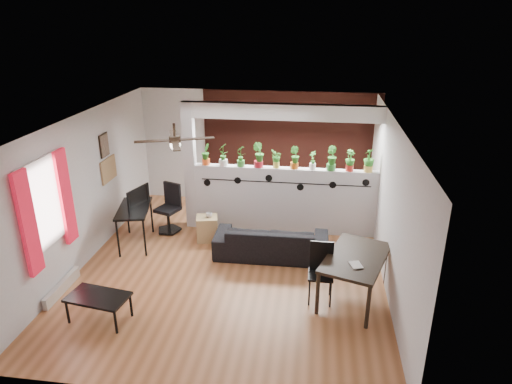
{
  "coord_description": "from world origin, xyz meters",
  "views": [
    {
      "loc": [
        1.37,
        -6.93,
        4.19
      ],
      "look_at": [
        0.35,
        0.6,
        1.18
      ],
      "focal_mm": 32.0,
      "sensor_mm": 36.0,
      "label": 1
    }
  ],
  "objects_px": {
    "computer_desk": "(134,211)",
    "office_chair": "(170,211)",
    "potted_plant_4": "(276,158)",
    "potted_plant_5": "(295,157)",
    "potted_plant_2": "(241,155)",
    "cube_shelf": "(207,228)",
    "folding_chair": "(321,266)",
    "potted_plant_7": "(332,158)",
    "dining_table": "(356,261)",
    "potted_plant_8": "(350,160)",
    "potted_plant_3": "(258,154)",
    "cup": "(209,215)",
    "potted_plant_0": "(206,154)",
    "potted_plant_1": "(223,153)",
    "potted_plant_9": "(369,160)",
    "sofa": "(271,241)",
    "coffee_table": "(98,298)",
    "ceiling_fan": "(175,141)",
    "potted_plant_6": "(313,160)"
  },
  "relations": [
    {
      "from": "computer_desk",
      "to": "office_chair",
      "type": "relative_size",
      "value": 1.17
    },
    {
      "from": "potted_plant_4",
      "to": "potted_plant_5",
      "type": "bearing_deg",
      "value": 0.0
    },
    {
      "from": "potted_plant_2",
      "to": "cube_shelf",
      "type": "bearing_deg",
      "value": -132.93
    },
    {
      "from": "folding_chair",
      "to": "potted_plant_7",
      "type": "bearing_deg",
      "value": 86.59
    },
    {
      "from": "dining_table",
      "to": "potted_plant_8",
      "type": "bearing_deg",
      "value": 90.82
    },
    {
      "from": "potted_plant_3",
      "to": "folding_chair",
      "type": "xyz_separation_m",
      "value": [
        1.27,
        -2.27,
        -1.05
      ]
    },
    {
      "from": "cup",
      "to": "dining_table",
      "type": "xyz_separation_m",
      "value": [
        2.66,
        -1.6,
        0.12
      ]
    },
    {
      "from": "potted_plant_0",
      "to": "potted_plant_1",
      "type": "relative_size",
      "value": 0.92
    },
    {
      "from": "potted_plant_5",
      "to": "cube_shelf",
      "type": "xyz_separation_m",
      "value": [
        -1.63,
        -0.62,
        -1.33
      ]
    },
    {
      "from": "potted_plant_1",
      "to": "potted_plant_3",
      "type": "xyz_separation_m",
      "value": [
        0.7,
        0.0,
        0.01
      ]
    },
    {
      "from": "cup",
      "to": "potted_plant_3",
      "type": "bearing_deg",
      "value": 35.21
    },
    {
      "from": "potted_plant_2",
      "to": "folding_chair",
      "type": "height_order",
      "value": "potted_plant_2"
    },
    {
      "from": "potted_plant_9",
      "to": "sofa",
      "type": "distance_m",
      "value": 2.41
    },
    {
      "from": "potted_plant_2",
      "to": "potted_plant_8",
      "type": "relative_size",
      "value": 1.02
    },
    {
      "from": "potted_plant_3",
      "to": "potted_plant_9",
      "type": "distance_m",
      "value": 2.11
    },
    {
      "from": "potted_plant_0",
      "to": "dining_table",
      "type": "bearing_deg",
      "value": -38.05
    },
    {
      "from": "potted_plant_8",
      "to": "folding_chair",
      "type": "distance_m",
      "value": 2.53
    },
    {
      "from": "computer_desk",
      "to": "folding_chair",
      "type": "relative_size",
      "value": 1.23
    },
    {
      "from": "cube_shelf",
      "to": "folding_chair",
      "type": "distance_m",
      "value": 2.76
    },
    {
      "from": "potted_plant_3",
      "to": "coffee_table",
      "type": "relative_size",
      "value": 0.52
    },
    {
      "from": "potted_plant_1",
      "to": "potted_plant_2",
      "type": "relative_size",
      "value": 1.1
    },
    {
      "from": "cup",
      "to": "potted_plant_9",
      "type": "bearing_deg",
      "value": 11.71
    },
    {
      "from": "dining_table",
      "to": "coffee_table",
      "type": "bearing_deg",
      "value": -164.06
    },
    {
      "from": "computer_desk",
      "to": "coffee_table",
      "type": "height_order",
      "value": "computer_desk"
    },
    {
      "from": "potted_plant_1",
      "to": "office_chair",
      "type": "bearing_deg",
      "value": -163.34
    },
    {
      "from": "potted_plant_3",
      "to": "sofa",
      "type": "distance_m",
      "value": 1.73
    },
    {
      "from": "potted_plant_2",
      "to": "computer_desk",
      "type": "relative_size",
      "value": 0.37
    },
    {
      "from": "dining_table",
      "to": "potted_plant_3",
      "type": "bearing_deg",
      "value": 128.8
    },
    {
      "from": "potted_plant_3",
      "to": "folding_chair",
      "type": "distance_m",
      "value": 2.8
    },
    {
      "from": "ceiling_fan",
      "to": "cup",
      "type": "relative_size",
      "value": 10.06
    },
    {
      "from": "sofa",
      "to": "folding_chair",
      "type": "relative_size",
      "value": 2.09
    },
    {
      "from": "potted_plant_2",
      "to": "folding_chair",
      "type": "relative_size",
      "value": 0.45
    },
    {
      "from": "potted_plant_3",
      "to": "cup",
      "type": "xyz_separation_m",
      "value": [
        -0.88,
        -0.62,
        -1.07
      ]
    },
    {
      "from": "ceiling_fan",
      "to": "potted_plant_6",
      "type": "xyz_separation_m",
      "value": [
        2.13,
        1.8,
        -0.77
      ]
    },
    {
      "from": "potted_plant_7",
      "to": "cup",
      "type": "distance_m",
      "value": 2.59
    },
    {
      "from": "potted_plant_3",
      "to": "sofa",
      "type": "bearing_deg",
      "value": -70.41
    },
    {
      "from": "potted_plant_5",
      "to": "sofa",
      "type": "xyz_separation_m",
      "value": [
        -0.33,
        -1.06,
        -1.29
      ]
    },
    {
      "from": "potted_plant_7",
      "to": "office_chair",
      "type": "bearing_deg",
      "value": -174.26
    },
    {
      "from": "potted_plant_8",
      "to": "sofa",
      "type": "relative_size",
      "value": 0.21
    },
    {
      "from": "ceiling_fan",
      "to": "dining_table",
      "type": "relative_size",
      "value": 0.77
    },
    {
      "from": "potted_plant_5",
      "to": "office_chair",
      "type": "distance_m",
      "value": 2.74
    },
    {
      "from": "potted_plant_6",
      "to": "potted_plant_3",
      "type": "bearing_deg",
      "value": 180.0
    },
    {
      "from": "potted_plant_7",
      "to": "folding_chair",
      "type": "xyz_separation_m",
      "value": [
        -0.14,
        -2.27,
        -1.04
      ]
    },
    {
      "from": "potted_plant_2",
      "to": "folding_chair",
      "type": "distance_m",
      "value": 2.97
    },
    {
      "from": "potted_plant_0",
      "to": "coffee_table",
      "type": "distance_m",
      "value": 3.59
    },
    {
      "from": "potted_plant_0",
      "to": "sofa",
      "type": "height_order",
      "value": "potted_plant_0"
    },
    {
      "from": "ceiling_fan",
      "to": "potted_plant_9",
      "type": "bearing_deg",
      "value": 29.51
    },
    {
      "from": "potted_plant_0",
      "to": "coffee_table",
      "type": "bearing_deg",
      "value": -104.37
    },
    {
      "from": "potted_plant_9",
      "to": "sofa",
      "type": "height_order",
      "value": "potted_plant_9"
    },
    {
      "from": "potted_plant_0",
      "to": "potted_plant_1",
      "type": "xyz_separation_m",
      "value": [
        0.35,
        0.0,
        0.02
      ]
    }
  ]
}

